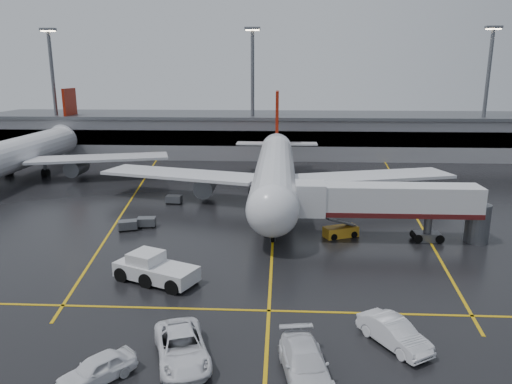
{
  "coord_description": "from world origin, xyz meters",
  "views": [
    {
      "loc": [
        0.74,
        -54.06,
        17.01
      ],
      "look_at": [
        -2.0,
        -2.0,
        4.0
      ],
      "focal_mm": 33.66,
      "sensor_mm": 36.0,
      "label": 1
    }
  ],
  "objects": [
    {
      "name": "ground",
      "position": [
        0.0,
        0.0,
        0.0
      ],
      "size": [
        220.0,
        220.0,
        0.0
      ],
      "primitive_type": "plane",
      "color": "black",
      "rests_on": "ground"
    },
    {
      "name": "apron_line_centre",
      "position": [
        0.0,
        0.0,
        0.01
      ],
      "size": [
        0.25,
        90.0,
        0.02
      ],
      "primitive_type": "cube",
      "color": "gold",
      "rests_on": "ground"
    },
    {
      "name": "apron_line_stop",
      "position": [
        0.0,
        -22.0,
        0.01
      ],
      "size": [
        60.0,
        0.25,
        0.02
      ],
      "primitive_type": "cube",
      "color": "gold",
      "rests_on": "ground"
    },
    {
      "name": "apron_line_left",
      "position": [
        -20.0,
        10.0,
        0.01
      ],
      "size": [
        9.99,
        69.35,
        0.02
      ],
      "primitive_type": "cube",
      "rotation": [
        0.0,
        0.0,
        0.14
      ],
      "color": "gold",
      "rests_on": "ground"
    },
    {
      "name": "apron_line_right",
      "position": [
        18.0,
        10.0,
        0.01
      ],
      "size": [
        7.57,
        69.64,
        0.02
      ],
      "primitive_type": "cube",
      "rotation": [
        0.0,
        0.0,
        -0.1
      ],
      "color": "gold",
      "rests_on": "ground"
    },
    {
      "name": "terminal",
      "position": [
        0.0,
        47.93,
        4.32
      ],
      "size": [
        122.0,
        19.0,
        8.6
      ],
      "color": "gray",
      "rests_on": "ground"
    },
    {
      "name": "light_mast_left",
      "position": [
        -45.0,
        42.0,
        14.47
      ],
      "size": [
        3.0,
        1.2,
        25.45
      ],
      "color": "#595B60",
      "rests_on": "ground"
    },
    {
      "name": "light_mast_mid",
      "position": [
        -5.0,
        42.0,
        14.47
      ],
      "size": [
        3.0,
        1.2,
        25.45
      ],
      "color": "#595B60",
      "rests_on": "ground"
    },
    {
      "name": "light_mast_right",
      "position": [
        40.0,
        42.0,
        14.47
      ],
      "size": [
        3.0,
        1.2,
        25.45
      ],
      "color": "#595B60",
      "rests_on": "ground"
    },
    {
      "name": "main_airliner",
      "position": [
        0.0,
        9.7,
        4.21
      ],
      "size": [
        48.8,
        45.6,
        14.1
      ],
      "color": "silver",
      "rests_on": "ground"
    },
    {
      "name": "second_airliner",
      "position": [
        -42.0,
        21.7,
        4.21
      ],
      "size": [
        48.8,
        45.6,
        14.1
      ],
      "color": "silver",
      "rests_on": "ground"
    },
    {
      "name": "jet_bridge",
      "position": [
        11.87,
        -6.0,
        3.93
      ],
      "size": [
        19.9,
        3.4,
        6.05
      ],
      "color": "silver",
      "rests_on": "ground"
    },
    {
      "name": "pushback_tractor",
      "position": [
        -9.72,
        -17.28,
        1.0
      ],
      "size": [
        7.61,
        5.48,
        2.52
      ],
      "color": "silver",
      "rests_on": "ground"
    },
    {
      "name": "belt_loader",
      "position": [
        7.21,
        -5.11,
        0.57
      ],
      "size": [
        3.93,
        2.8,
        2.29
      ],
      "color": "gold",
      "rests_on": "ground"
    },
    {
      "name": "service_van_a",
      "position": [
        -5.1,
        -28.52,
        0.88
      ],
      "size": [
        4.79,
        6.93,
        1.76
      ],
      "primitive_type": "imported",
      "rotation": [
        0.0,
        0.0,
        0.33
      ],
      "color": "white",
      "rests_on": "ground"
    },
    {
      "name": "service_van_b",
      "position": [
        2.27,
        -29.8,
        0.89
      ],
      "size": [
        3.4,
        6.43,
        1.77
      ],
      "primitive_type": "imported",
      "rotation": [
        0.0,
        0.0,
        0.16
      ],
      "color": "silver",
      "rests_on": "ground"
    },
    {
      "name": "service_van_c",
      "position": [
        8.1,
        -26.13,
        0.87
      ],
      "size": [
        4.34,
        5.47,
        1.74
      ],
      "primitive_type": "imported",
      "rotation": [
        0.0,
        0.0,
        0.55
      ],
      "color": "white",
      "rests_on": "ground"
    },
    {
      "name": "service_van_d",
      "position": [
        -9.47,
        -30.78,
        0.77
      ],
      "size": [
        4.35,
        4.58,
        1.54
      ],
      "primitive_type": "imported",
      "rotation": [
        0.0,
        0.0,
        -0.72
      ],
      "color": "white",
      "rests_on": "ground"
    },
    {
      "name": "baggage_cart_a",
      "position": [
        -14.36,
        -3.04,
        0.63
      ],
      "size": [
        2.13,
        1.51,
        1.12
      ],
      "color": "#595B60",
      "rests_on": "ground"
    },
    {
      "name": "baggage_cart_b",
      "position": [
        -16.12,
        -4.27,
        0.63
      ],
      "size": [
        2.32,
        1.88,
        1.12
      ],
      "color": "#595B60",
      "rests_on": "ground"
    },
    {
      "name": "baggage_cart_c",
      "position": [
        -13.43,
        7.04,
        0.63
      ],
      "size": [
        2.07,
        1.41,
        1.12
      ],
      "color": "#595B60",
      "rests_on": "ground"
    }
  ]
}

